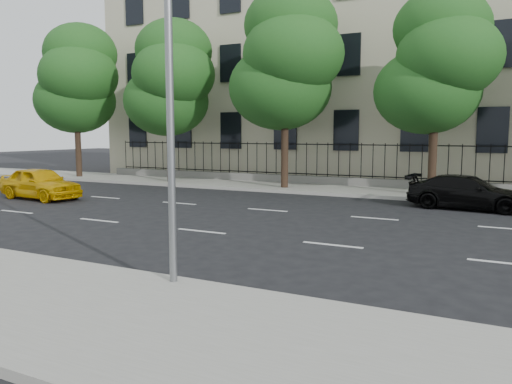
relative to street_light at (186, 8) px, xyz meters
The scene contains 13 objects.
ground 5.99m from the street_light, 144.73° to the left, with size 120.00×120.00×0.00m, color black.
near_sidewalk 6.08m from the street_light, 138.24° to the right, with size 60.00×4.00×0.15m, color gray.
far_sidewalk 16.75m from the street_light, 99.01° to the left, with size 60.00×4.00×0.15m, color gray.
lane_markings 8.67m from the street_light, 110.98° to the left, with size 49.60×4.62×0.01m, color silver, non-canonical shape.
masonry_building 25.14m from the street_light, 95.78° to the left, with size 34.60×12.11×18.50m.
iron_fence 18.21m from the street_light, 98.14° to the left, with size 30.00×0.50×2.20m.
street_light is the anchor object (origin of this frame).
tree_a 23.89m from the street_light, 140.66° to the left, with size 5.71×5.31×9.39m.
tree_b 18.99m from the street_light, 127.15° to the left, with size 5.53×5.12×8.97m.
tree_c 15.82m from the street_light, 106.43° to the left, with size 5.89×5.50×9.80m.
tree_d 15.36m from the street_light, 80.48° to the left, with size 5.34×4.94×8.84m.
yellow_taxi 15.21m from the street_light, 150.54° to the left, with size 1.64×4.09×1.39m, color #DCA506.
black_sedan 13.81m from the street_light, 71.47° to the left, with size 1.79×4.41×1.28m, color black.
Camera 1 is at (7.89, -9.61, 2.88)m, focal length 35.00 mm.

